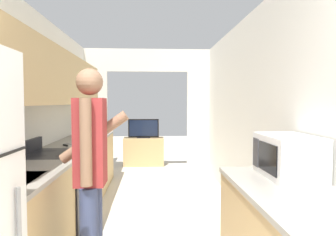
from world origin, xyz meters
TOP-DOWN VIEW (x-y plane):
  - wall_left at (-1.20, 2.54)m, footprint 0.38×7.87m
  - wall_right at (1.29, 2.13)m, footprint 0.06×7.87m
  - wall_far_with_doorway at (0.00, 5.50)m, footprint 2.91×0.06m
  - counter_left at (-0.96, 3.16)m, footprint 0.62×4.20m
  - range_oven at (-0.95, 2.66)m, footprint 0.66×0.73m
  - person at (-0.37, 1.61)m, footprint 0.53×0.37m
  - microwave at (1.06, 1.53)m, footprint 0.35×0.53m
  - tv_cabinet at (-0.10, 6.21)m, footprint 0.90×0.42m
  - television at (-0.10, 6.17)m, footprint 0.68×0.16m
  - knife at (-0.99, 3.24)m, footprint 0.15×0.31m

SIDE VIEW (x-z plane):
  - tv_cabinet at x=-0.10m, z-range 0.00..0.63m
  - counter_left at x=-0.96m, z-range 0.00..0.89m
  - range_oven at x=-0.95m, z-range -0.06..0.97m
  - television at x=-0.10m, z-range 0.62..1.05m
  - knife at x=-0.99m, z-range 0.89..0.91m
  - person at x=-0.37m, z-range 0.06..1.74m
  - microwave at x=1.06m, z-range 0.89..1.20m
  - wall_right at x=1.29m, z-range 0.00..2.50m
  - wall_far_with_doorway at x=0.00m, z-range 0.19..2.69m
  - wall_left at x=-1.20m, z-range 0.21..2.71m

